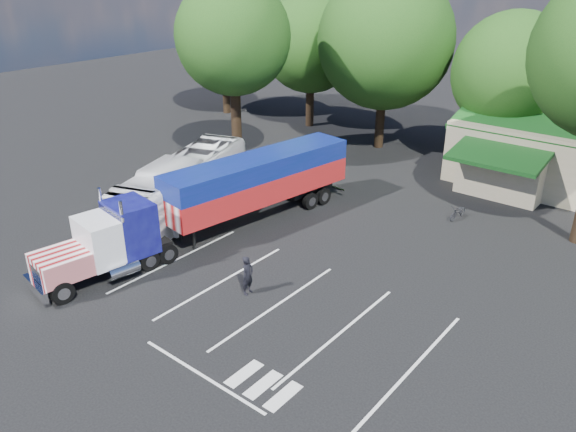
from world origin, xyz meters
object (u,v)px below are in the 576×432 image
Objects in this scene: woman at (248,275)px; bicycle at (458,212)px; tour_bus at (183,185)px; semi_truck at (224,194)px; silver_sedan at (489,177)px.

woman is 13.82m from bicycle.
bicycle is 15.70m from tour_bus.
semi_truck is 11.73× the size of bicycle.
semi_truck is at bearing 160.72° from silver_sedan.
woman is at bearing 179.93° from silver_sedan.
woman is 0.40× the size of silver_sedan.
tour_bus is at bearing -138.76° from bicycle.
bicycle is 5.88m from silver_sedan.
tour_bus is (-3.68, 0.39, -0.55)m from semi_truck.
semi_truck reaches higher than bicycle.
tour_bus is at bearing 58.01° from woman.
silver_sedan is at bearing 69.12° from semi_truck.
tour_bus is (-8.87, 4.19, 0.74)m from woman.
semi_truck is 13.23m from bicycle.
semi_truck reaches higher than woman.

